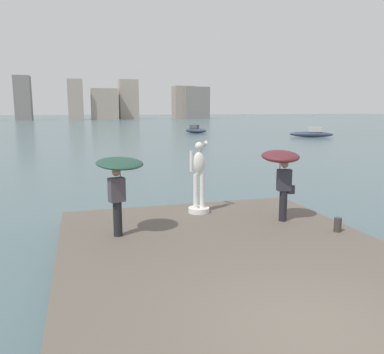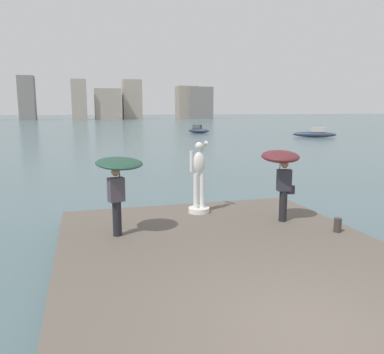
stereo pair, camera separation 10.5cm
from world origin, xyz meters
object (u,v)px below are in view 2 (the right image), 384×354
object	(u,v)px
statue_white_figure	(199,182)
boat_near	(198,130)
boat_mid	(315,134)
onlooker_right	(281,165)
mooring_bollard	(338,225)
onlooker_left	(118,174)

from	to	relation	value
statue_white_figure	boat_near	bearing A→B (deg)	73.59
boat_near	boat_mid	xyz separation A→B (m)	(11.80, -11.94, -0.01)
boat_mid	boat_near	bearing A→B (deg)	134.66
boat_mid	onlooker_right	bearing A→B (deg)	-124.08
mooring_bollard	statue_white_figure	bearing A→B (deg)	135.62
statue_white_figure	boat_mid	world-z (taller)	statue_white_figure
onlooker_right	onlooker_left	bearing A→B (deg)	-179.31
statue_white_figure	boat_near	world-z (taller)	statue_white_figure
onlooker_left	mooring_bollard	world-z (taller)	onlooker_left
mooring_bollard	boat_near	size ratio (longest dim) A/B	0.11
statue_white_figure	boat_mid	distance (m)	40.77
onlooker_left	onlooker_right	xyz separation A→B (m)	(4.48, 0.05, 0.03)
mooring_bollard	onlooker_right	bearing A→B (deg)	125.65
boat_near	mooring_bollard	bearing A→B (deg)	-102.15
onlooker_right	boat_mid	xyz separation A→B (m)	(22.89, 33.83, -1.54)
boat_near	boat_mid	world-z (taller)	boat_mid
boat_near	statue_white_figure	bearing A→B (deg)	-106.41
mooring_bollard	boat_near	distance (m)	48.18
statue_white_figure	onlooker_left	distance (m)	3.04
statue_white_figure	boat_mid	bearing A→B (deg)	52.47
onlooker_left	mooring_bollard	xyz separation A→B (m)	(5.44, -1.28, -1.38)
statue_white_figure	mooring_bollard	size ratio (longest dim) A/B	5.99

